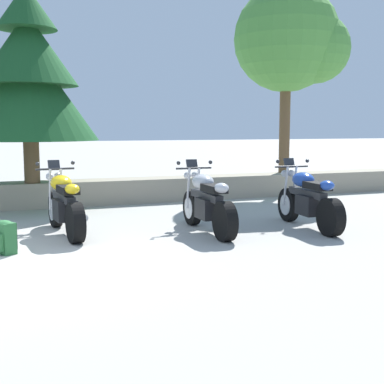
% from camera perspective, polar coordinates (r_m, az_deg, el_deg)
% --- Properties ---
extents(motorcycle_yellow_near_left, '(0.67, 2.07, 1.18)m').
position_cam_1_polar(motorcycle_yellow_near_left, '(8.74, -13.86, -1.38)').
color(motorcycle_yellow_near_left, black).
rests_on(motorcycle_yellow_near_left, ground).
extents(motorcycle_silver_centre, '(0.67, 2.06, 1.18)m').
position_cam_1_polar(motorcycle_silver_centre, '(8.65, 1.65, -1.26)').
color(motorcycle_silver_centre, black).
rests_on(motorcycle_silver_centre, ground).
extents(motorcycle_blue_far_right, '(0.67, 2.07, 1.18)m').
position_cam_1_polar(motorcycle_blue_far_right, '(9.23, 12.59, -0.89)').
color(motorcycle_blue_far_right, black).
rests_on(motorcycle_blue_far_right, ground).
extents(rider_backpack, '(0.34, 0.35, 0.47)m').
position_cam_1_polar(rider_backpack, '(7.66, -19.86, -4.62)').
color(rider_backpack, '#2D6B38').
rests_on(rider_backpack, ground).
extents(pine_tree_mid_left, '(2.87, 2.87, 4.14)m').
position_cam_1_polar(pine_tree_mid_left, '(11.69, -17.53, 12.10)').
color(pine_tree_mid_left, brown).
rests_on(pine_tree_mid_left, stone_wall).
extents(leafy_tree_mid_right, '(2.86, 2.72, 4.82)m').
position_cam_1_polar(leafy_tree_mid_right, '(14.14, 11.00, 15.92)').
color(leafy_tree_mid_right, brown).
rests_on(leafy_tree_mid_right, stone_wall).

